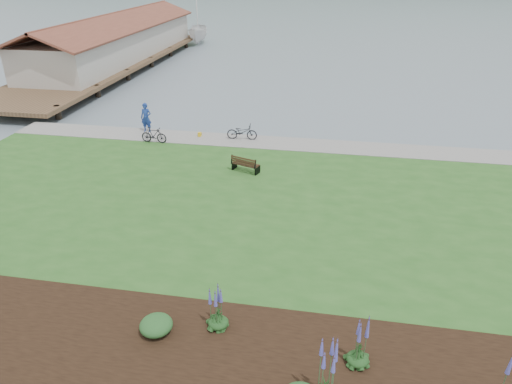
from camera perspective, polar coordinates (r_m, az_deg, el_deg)
ground at (r=21.63m, az=0.81°, el=-1.41°), size 600.00×600.00×0.00m
lawn at (r=19.81m, az=-0.11°, el=-3.63°), size 34.00×20.00×0.40m
shoreline_path at (r=27.67m, az=3.11°, el=6.11°), size 34.00×2.20×0.03m
garden_bed at (r=13.37m, az=7.25°, el=-21.07°), size 24.00×4.40×0.04m
pier_pavilion at (r=52.23m, az=-17.13°, el=17.59°), size 8.00×36.00×5.40m
park_bench at (r=23.68m, az=-1.39°, el=3.52°), size 1.56×1.03×0.90m
person at (r=30.06m, az=-13.61°, el=9.31°), size 0.81×0.56×2.20m
bicycle_a at (r=28.13m, az=-1.76°, el=7.52°), size 0.74×1.89×0.98m
bicycle_b at (r=28.30m, az=-12.65°, el=6.96°), size 0.53×1.61×0.96m
sailboat at (r=65.45m, az=-7.17°, el=17.90°), size 12.01×12.17×27.68m
pannier at (r=28.91m, az=-7.06°, el=7.13°), size 0.20×0.27×0.27m
echium_0 at (r=11.94m, az=8.81°, el=-21.30°), size 0.62×0.62×2.38m
echium_1 at (r=13.19m, az=12.80°, el=-18.17°), size 0.62×0.62×1.82m
echium_4 at (r=13.95m, az=-4.81°, el=-14.36°), size 0.62×0.62×1.74m
shrub_0 at (r=14.35m, az=-12.37°, el=-15.95°), size 0.99×0.99×0.49m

